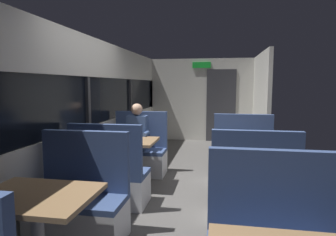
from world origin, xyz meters
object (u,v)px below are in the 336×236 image
seated_passenger (138,145)px  coffee_cup_primary (265,146)px  bench_near_window_facing_entry (80,208)px  bench_mid_window_facing_entry (139,155)px  bench_mid_window_facing_end (111,180)px  dining_table_mid_window (127,146)px  bench_rear_aisle_facing_end (253,195)px  dining_table_near_window (36,206)px  dining_table_rear_aisle (248,154)px  bench_rear_aisle_facing_entry (243,163)px

seated_passenger → coffee_cup_primary: (1.99, -0.96, 0.25)m
bench_near_window_facing_entry → bench_mid_window_facing_entry: same height
bench_mid_window_facing_end → bench_mid_window_facing_entry: 1.40m
bench_mid_window_facing_end → coffee_cup_primary: size_ratio=12.22×
dining_table_mid_window → bench_mid_window_facing_end: size_ratio=0.82×
dining_table_mid_window → bench_rear_aisle_facing_end: size_ratio=0.82×
bench_near_window_facing_entry → bench_rear_aisle_facing_end: bearing=20.5°
dining_table_near_window → bench_near_window_facing_entry: size_ratio=0.82×
bench_mid_window_facing_end → seated_passenger: size_ratio=0.87×
dining_table_rear_aisle → bench_rear_aisle_facing_end: 0.77m
bench_rear_aisle_facing_end → coffee_cup_primary: size_ratio=12.22×
bench_near_window_facing_entry → bench_mid_window_facing_entry: size_ratio=1.00×
dining_table_rear_aisle → bench_rear_aisle_facing_entry: (0.00, 0.70, -0.31)m
bench_mid_window_facing_end → bench_mid_window_facing_entry: (0.00, 1.40, 0.00)m
dining_table_rear_aisle → coffee_cup_primary: size_ratio=10.00×
bench_rear_aisle_facing_entry → bench_near_window_facing_entry: bearing=-130.9°
dining_table_mid_window → dining_table_rear_aisle: bearing=-6.4°
bench_mid_window_facing_entry → seated_passenger: 0.22m
dining_table_mid_window → bench_mid_window_facing_end: bench_mid_window_facing_end is taller
dining_table_near_window → bench_rear_aisle_facing_entry: size_ratio=0.82×
bench_mid_window_facing_end → seated_passenger: 1.34m
bench_mid_window_facing_end → bench_rear_aisle_facing_end: same height
bench_mid_window_facing_end → bench_rear_aisle_facing_entry: 2.15m
bench_near_window_facing_entry → dining_table_rear_aisle: bench_near_window_facing_entry is taller
dining_table_near_window → dining_table_mid_window: (0.00, 2.27, 0.00)m
dining_table_near_window → coffee_cup_primary: size_ratio=10.00×
seated_passenger → dining_table_rear_aisle: bearing=-24.8°
bench_near_window_facing_entry → coffee_cup_primary: (1.99, 1.23, 0.46)m
dining_table_near_window → bench_mid_window_facing_entry: (0.00, 2.97, -0.31)m
dining_table_near_window → dining_table_rear_aisle: same height
dining_table_near_window → seated_passenger: seated_passenger is taller
bench_mid_window_facing_end → dining_table_rear_aisle: bearing=15.6°
dining_table_near_window → dining_table_mid_window: bearing=90.0°
seated_passenger → bench_rear_aisle_facing_end: bearing=-40.5°
dining_table_near_window → dining_table_mid_window: 2.27m
dining_table_near_window → bench_mid_window_facing_end: 1.60m
coffee_cup_primary → dining_table_mid_window: bearing=170.5°
bench_mid_window_facing_entry → bench_near_window_facing_entry: bearing=-90.0°
dining_table_near_window → bench_rear_aisle_facing_entry: (1.79, 2.77, -0.31)m
bench_mid_window_facing_entry → bench_rear_aisle_facing_entry: size_ratio=1.00×
dining_table_rear_aisle → bench_rear_aisle_facing_entry: size_ratio=0.82×
coffee_cup_primary → dining_table_rear_aisle: bearing=146.5°
bench_rear_aisle_facing_end → seated_passenger: size_ratio=0.87×
bench_near_window_facing_entry → bench_rear_aisle_facing_end: (1.79, 0.67, 0.00)m
dining_table_mid_window → bench_rear_aisle_facing_entry: (1.79, 0.50, -0.31)m
dining_table_mid_window → bench_rear_aisle_facing_end: (1.79, -0.90, -0.31)m
bench_mid_window_facing_end → bench_rear_aisle_facing_entry: (1.79, 1.20, 0.00)m
bench_mid_window_facing_entry → dining_table_near_window: bearing=-90.0°
dining_table_mid_window → dining_table_near_window: bearing=-90.0°
bench_rear_aisle_facing_end → bench_rear_aisle_facing_entry: (0.00, 1.40, 0.00)m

